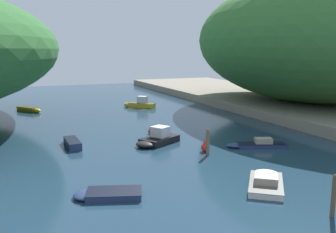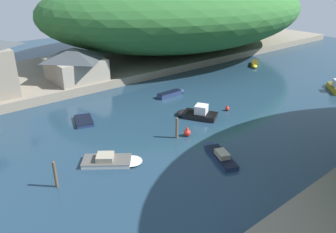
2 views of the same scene
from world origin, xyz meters
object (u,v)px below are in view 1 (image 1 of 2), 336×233
at_px(boat_near_quay, 71,142).
at_px(boat_far_upstream, 256,144).
at_px(boat_open_rowboat, 139,104).
at_px(boat_yellow_tender, 157,139).
at_px(boat_moored_right, 266,181).
at_px(channel_buoy_far, 205,147).
at_px(boat_small_dinghy, 30,110).
at_px(channel_buoy_near, 150,131).
at_px(boat_white_cruiser, 106,194).

distance_m(boat_near_quay, boat_far_upstream, 17.91).
xyz_separation_m(boat_near_quay, boat_open_rowboat, (13.79, 20.84, 0.21)).
height_order(boat_near_quay, boat_yellow_tender, boat_yellow_tender).
bearing_deg(boat_yellow_tender, boat_moored_right, 161.60).
height_order(boat_far_upstream, channel_buoy_far, channel_buoy_far).
bearing_deg(boat_moored_right, boat_small_dinghy, 146.42).
xyz_separation_m(boat_far_upstream, boat_moored_right, (-5.48, -8.73, 0.01)).
distance_m(boat_moored_right, channel_buoy_far, 9.26).
height_order(boat_small_dinghy, channel_buoy_near, channel_buoy_near).
height_order(boat_moored_right, boat_small_dinghy, boat_moored_right).
bearing_deg(boat_open_rowboat, boat_near_quay, -167.78).
bearing_deg(channel_buoy_near, boat_white_cruiser, -118.91).
xyz_separation_m(boat_moored_right, boat_small_dinghy, (-13.48, 39.11, 0.05)).
xyz_separation_m(boat_white_cruiser, boat_yellow_tender, (7.86, 11.48, 0.29)).
height_order(boat_small_dinghy, channel_buoy_far, channel_buoy_far).
bearing_deg(boat_small_dinghy, boat_near_quay, 61.58).
bearing_deg(boat_moored_right, boat_open_rowboat, 122.73).
bearing_deg(boat_white_cruiser, boat_small_dinghy, 22.56).
bearing_deg(channel_buoy_far, boat_near_quay, 147.41).
xyz_separation_m(boat_yellow_tender, channel_buoy_near, (1.00, 4.57, -0.18)).
height_order(boat_near_quay, boat_moored_right, boat_moored_right).
bearing_deg(boat_near_quay, boat_small_dinghy, 95.65).
bearing_deg(boat_moored_right, channel_buoy_near, 133.23).
distance_m(boat_far_upstream, channel_buoy_far, 5.28).
xyz_separation_m(boat_near_quay, boat_small_dinghy, (-2.72, 22.83, -0.00)).
relative_size(boat_white_cruiser, channel_buoy_near, 5.70).
height_order(boat_far_upstream, boat_small_dinghy, boat_far_upstream).
distance_m(boat_white_cruiser, boat_small_dinghy, 37.08).
distance_m(boat_white_cruiser, boat_far_upstream, 17.49).
xyz_separation_m(boat_far_upstream, channel_buoy_near, (-7.34, 9.45, 0.04)).
height_order(boat_white_cruiser, boat_moored_right, boat_moored_right).
xyz_separation_m(boat_open_rowboat, boat_small_dinghy, (-16.52, 1.98, -0.21)).
bearing_deg(boat_open_rowboat, boat_far_upstream, -129.37).
bearing_deg(boat_near_quay, boat_far_upstream, -26.10).
height_order(boat_near_quay, boat_small_dinghy, boat_near_quay).
distance_m(boat_yellow_tender, boat_small_dinghy, 27.62).
height_order(boat_white_cruiser, channel_buoy_far, channel_buoy_far).
bearing_deg(boat_small_dinghy, channel_buoy_near, 83.83).
distance_m(boat_near_quay, boat_moored_right, 19.51).
distance_m(boat_yellow_tender, channel_buoy_far, 5.34).
xyz_separation_m(boat_near_quay, boat_far_upstream, (16.24, -7.55, -0.07)).
distance_m(boat_near_quay, boat_yellow_tender, 8.33).
height_order(boat_yellow_tender, channel_buoy_near, boat_yellow_tender).
relative_size(boat_moored_right, boat_small_dinghy, 1.29).
bearing_deg(boat_white_cruiser, boat_moored_right, -83.01).
xyz_separation_m(boat_open_rowboat, boat_moored_right, (-3.04, -37.13, -0.26)).
distance_m(boat_moored_right, boat_small_dinghy, 41.37).
xyz_separation_m(boat_white_cruiser, channel_buoy_near, (8.86, 16.05, 0.12)).
relative_size(boat_white_cruiser, channel_buoy_far, 4.01).
xyz_separation_m(boat_moored_right, channel_buoy_near, (-1.85, 18.18, 0.03)).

